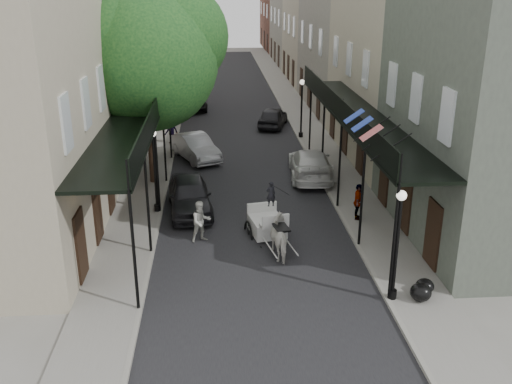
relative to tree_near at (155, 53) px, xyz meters
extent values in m
plane|color=gray|center=(4.20, -10.18, -6.49)|extent=(140.00, 140.00, 0.00)
cube|color=black|center=(4.20, 9.82, -6.48)|extent=(8.00, 90.00, 0.01)
cube|color=gray|center=(-0.80, 9.82, -6.43)|extent=(2.20, 90.00, 0.12)
cube|color=gray|center=(9.20, 9.82, -6.43)|extent=(2.20, 90.00, 0.12)
cube|color=#A99F87|center=(-4.40, 19.82, -1.24)|extent=(5.00, 80.00, 10.50)
cube|color=gray|center=(12.80, 19.82, -1.24)|extent=(5.00, 80.00, 10.50)
cube|color=black|center=(-0.80, -3.18, -2.49)|extent=(2.20, 18.00, 0.12)
cube|color=black|center=(0.25, -3.18, -1.99)|extent=(0.06, 18.00, 1.00)
cylinder|color=black|center=(0.20, -12.18, -4.37)|extent=(0.10, 0.10, 4.00)
cylinder|color=black|center=(0.20, -4.18, -4.37)|extent=(0.10, 0.10, 4.00)
cylinder|color=black|center=(0.20, 3.82, -4.37)|extent=(0.10, 0.10, 4.00)
cube|color=black|center=(9.20, -3.18, -2.49)|extent=(2.20, 18.00, 0.12)
cube|color=black|center=(8.15, -3.18, -1.99)|extent=(0.06, 18.00, 1.00)
cylinder|color=black|center=(8.20, -12.18, -4.37)|extent=(0.10, 0.10, 4.00)
cylinder|color=black|center=(8.20, -4.18, -4.37)|extent=(0.10, 0.10, 4.00)
cylinder|color=black|center=(8.20, 3.82, -4.37)|extent=(0.10, 0.10, 4.00)
cylinder|color=#382619|center=(-0.40, -0.18, -3.57)|extent=(0.44, 0.44, 5.60)
sphere|color=#143F1A|center=(-0.40, -0.18, -0.29)|extent=(6.80, 6.80, 6.80)
sphere|color=#143F1A|center=(0.96, 0.42, 0.71)|extent=(5.10, 5.10, 5.10)
cylinder|color=#382619|center=(-0.40, 13.82, -3.85)|extent=(0.44, 0.44, 5.04)
sphere|color=#143F1A|center=(-0.40, 13.82, -0.91)|extent=(6.00, 6.00, 6.00)
sphere|color=#143F1A|center=(0.80, 14.42, -0.01)|extent=(4.50, 4.50, 4.50)
cylinder|color=black|center=(8.30, -12.18, -6.22)|extent=(0.28, 0.28, 0.30)
cylinder|color=black|center=(8.30, -12.18, -4.67)|extent=(0.12, 0.12, 3.40)
sphere|color=white|center=(8.30, -12.18, -2.82)|extent=(0.32, 0.32, 0.32)
cylinder|color=black|center=(0.10, -4.18, -6.22)|extent=(0.28, 0.28, 0.30)
cylinder|color=black|center=(0.10, -4.18, -4.67)|extent=(0.12, 0.12, 3.40)
sphere|color=white|center=(0.10, -4.18, -2.82)|extent=(0.32, 0.32, 0.32)
cylinder|color=black|center=(8.30, 7.82, -6.22)|extent=(0.28, 0.28, 0.30)
cylinder|color=black|center=(8.30, 7.82, -4.67)|extent=(0.12, 0.12, 3.40)
sphere|color=white|center=(8.30, 7.82, -2.82)|extent=(0.32, 0.32, 0.32)
imported|color=silver|center=(5.12, -8.70, -5.75)|extent=(1.12, 1.88, 1.48)
torus|color=black|center=(3.90, -6.29, -5.93)|extent=(0.30, 1.15, 1.16)
torus|color=black|center=(5.34, -6.01, -5.93)|extent=(0.30, 1.15, 1.16)
torus|color=black|center=(4.31, -7.49, -6.20)|extent=(0.18, 0.60, 0.60)
torus|color=black|center=(5.41, -7.27, -6.20)|extent=(0.18, 0.60, 0.60)
cube|color=silver|center=(4.65, -6.32, -5.55)|extent=(1.55, 1.83, 0.63)
cube|color=silver|center=(4.84, -7.25, -5.10)|extent=(1.15, 0.69, 0.11)
cube|color=silver|center=(4.88, -7.47, -4.83)|extent=(1.07, 0.30, 0.45)
imported|color=black|center=(4.84, -7.25, -4.54)|extent=(0.41, 0.31, 1.01)
imported|color=#BBBBB0|center=(2.10, -7.18, -5.65)|extent=(0.99, 0.88, 1.68)
imported|color=gray|center=(0.00, 7.02, -5.58)|extent=(1.15, 1.11, 1.57)
imported|color=gray|center=(8.72, -5.74, -5.58)|extent=(0.65, 1.00, 1.58)
imported|color=black|center=(1.54, -4.06, -5.72)|extent=(2.26, 4.66, 1.53)
imported|color=#A6A6AC|center=(1.60, 3.82, -5.77)|extent=(3.14, 4.58, 1.43)
imported|color=black|center=(1.06, 17.17, -5.84)|extent=(2.35, 4.75, 1.29)
imported|color=silver|center=(7.64, 0.15, -5.74)|extent=(2.52, 5.31, 1.50)
imported|color=black|center=(6.80, 11.08, -5.79)|extent=(2.71, 4.40, 1.40)
ellipsoid|color=black|center=(9.16, -12.38, -6.08)|extent=(0.69, 0.69, 0.58)
ellipsoid|color=black|center=(9.46, -11.93, -6.13)|extent=(0.60, 0.60, 0.48)
camera|label=1|loc=(2.73, -27.84, 3.32)|focal=40.00mm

